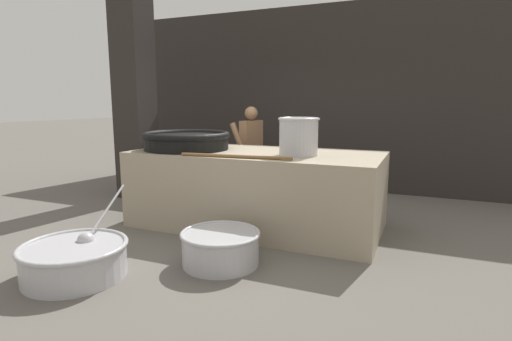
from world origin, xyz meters
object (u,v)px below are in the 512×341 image
(stock_pot, at_px, (299,136))
(prep_bowl_vegetables, at_px, (75,258))
(prep_bowl_meat, at_px, (221,246))
(cook, at_px, (251,150))
(giant_wok_near, at_px, (186,140))

(stock_pot, height_order, prep_bowl_vegetables, stock_pot)
(prep_bowl_meat, bearing_deg, stock_pot, 70.25)
(cook, distance_m, prep_bowl_vegetables, 3.52)
(stock_pot, distance_m, prep_bowl_meat, 1.67)
(giant_wok_near, bearing_deg, stock_pot, -0.25)
(stock_pot, bearing_deg, prep_bowl_meat, -109.75)
(giant_wok_near, height_order, cook, cook)
(prep_bowl_meat, bearing_deg, giant_wok_near, 133.61)
(stock_pot, bearing_deg, cook, 131.71)
(stock_pot, xyz_separation_m, prep_bowl_meat, (-0.44, -1.22, -1.05))
(stock_pot, relative_size, cook, 0.32)
(cook, bearing_deg, stock_pot, 143.95)
(stock_pot, xyz_separation_m, prep_bowl_vegetables, (-1.56, -2.03, -1.06))
(giant_wok_near, bearing_deg, prep_bowl_meat, -46.39)
(giant_wok_near, distance_m, prep_bowl_vegetables, 2.25)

